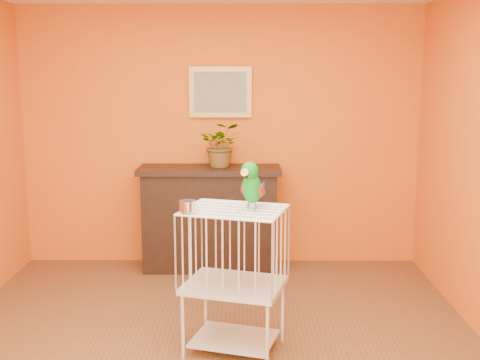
{
  "coord_description": "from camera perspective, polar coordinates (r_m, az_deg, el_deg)",
  "views": [
    {
      "loc": [
        0.23,
        -3.79,
        1.96
      ],
      "look_at": [
        0.21,
        0.28,
        1.22
      ],
      "focal_mm": 45.0,
      "sensor_mm": 36.0,
      "label": 1
    }
  ],
  "objects": [
    {
      "name": "room_shell",
      "position": [
        3.82,
        -3.14,
        4.66
      ],
      "size": [
        4.5,
        4.5,
        4.5
      ],
      "color": "orange",
      "rests_on": "ground"
    },
    {
      "name": "console_cabinet",
      "position": [
        5.99,
        -2.88,
        -3.63
      ],
      "size": [
        1.39,
        0.5,
        1.03
      ],
      "color": "black",
      "rests_on": "ground"
    },
    {
      "name": "potted_plant",
      "position": [
        5.91,
        -1.75,
        2.95
      ],
      "size": [
        0.4,
        0.44,
        0.34
      ],
      "primitive_type": "imported",
      "rotation": [
        0.0,
        0.0,
        0.0
      ],
      "color": "#26722D",
      "rests_on": "console_cabinet"
    },
    {
      "name": "framed_picture",
      "position": [
        6.02,
        -1.87,
        8.33
      ],
      "size": [
        0.62,
        0.04,
        0.5
      ],
      "color": "#A47F3A",
      "rests_on": "room_shell"
    },
    {
      "name": "birdcage",
      "position": [
        4.25,
        -0.56,
        -9.28
      ],
      "size": [
        0.78,
        0.68,
        1.03
      ],
      "rotation": [
        0.0,
        0.0,
        -0.28
      ],
      "color": "silver",
      "rests_on": "ground"
    },
    {
      "name": "feed_cup",
      "position": [
        4.01,
        -5.01,
        -2.52
      ],
      "size": [
        0.11,
        0.11,
        0.08
      ],
      "primitive_type": "cylinder",
      "color": "silver",
      "rests_on": "birdcage"
    },
    {
      "name": "parrot",
      "position": [
        4.08,
        1.12,
        -0.45
      ],
      "size": [
        0.2,
        0.3,
        0.33
      ],
      "rotation": [
        0.0,
        0.0,
        -0.43
      ],
      "color": "#59544C",
      "rests_on": "birdcage"
    }
  ]
}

